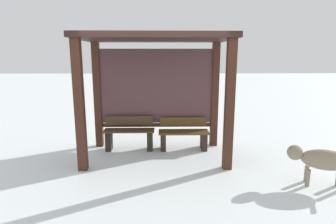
# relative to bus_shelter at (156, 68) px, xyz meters

# --- Properties ---
(ground_plane) EXTENTS (60.00, 60.00, 0.00)m
(ground_plane) POSITION_rel_bus_shelter_xyz_m (0.00, -0.22, -1.85)
(ground_plane) COLOR white
(bus_shelter) EXTENTS (2.98, 1.68, 2.50)m
(bus_shelter) POSITION_rel_bus_shelter_xyz_m (0.00, 0.00, 0.00)
(bus_shelter) COLOR #402116
(bus_shelter) RESTS_ON ground
(bench_left_inside) EXTENTS (1.13, 0.36, 0.75)m
(bench_left_inside) POSITION_rel_bus_shelter_xyz_m (-0.61, 0.20, -1.50)
(bench_left_inside) COLOR #483520
(bench_left_inside) RESTS_ON ground
(bench_center_inside) EXTENTS (1.13, 0.39, 0.71)m
(bench_center_inside) POSITION_rel_bus_shelter_xyz_m (0.61, 0.21, -1.52)
(bench_center_inside) COLOR #553C1A
(bench_center_inside) RESTS_ON ground
(dog) EXTENTS (1.05, 0.57, 0.64)m
(dog) POSITION_rel_bus_shelter_xyz_m (2.68, -1.65, -1.40)
(dog) COLOR gray
(dog) RESTS_ON ground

